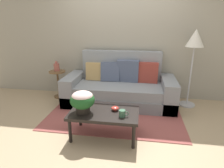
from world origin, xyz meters
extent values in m
plane|color=tan|center=(0.00, 0.00, 0.00)|extent=(14.00, 14.00, 0.00)
cube|color=gray|center=(0.00, 1.11, 1.44)|extent=(6.40, 0.12, 2.89)
cube|color=#994C47|center=(0.00, 0.19, 0.01)|extent=(2.43, 1.82, 0.01)
cube|color=slate|center=(0.02, 0.55, 0.12)|extent=(2.25, 0.93, 0.24)
cube|color=gray|center=(0.02, 0.52, 0.34)|extent=(1.70, 0.84, 0.19)
cube|color=gray|center=(0.02, 0.93, 0.64)|extent=(1.70, 0.17, 0.84)
cube|color=gray|center=(-0.97, 0.55, 0.29)|extent=(0.27, 0.93, 0.58)
cube|color=gray|center=(1.01, 0.55, 0.29)|extent=(0.27, 0.93, 0.58)
cube|color=#4C5670|center=(0.17, 0.77, 0.66)|extent=(0.47, 0.19, 0.46)
cube|color=#93382D|center=(0.59, 0.77, 0.64)|extent=(0.43, 0.18, 0.42)
cube|color=#4C5670|center=(-0.20, 0.77, 0.63)|extent=(0.41, 0.20, 0.41)
cube|color=tan|center=(-0.54, 0.78, 0.62)|extent=(0.38, 0.17, 0.39)
cylinder|color=black|center=(-0.51, -0.90, 0.18)|extent=(0.05, 0.05, 0.36)
cylinder|color=black|center=(0.39, -0.90, 0.18)|extent=(0.05, 0.05, 0.36)
cylinder|color=black|center=(-0.51, -0.44, 0.18)|extent=(0.05, 0.05, 0.36)
cylinder|color=black|center=(0.39, -0.44, 0.18)|extent=(0.05, 0.05, 0.36)
cube|color=black|center=(-0.06, -0.67, 0.38)|extent=(1.01, 0.57, 0.04)
cylinder|color=brown|center=(-1.39, 0.72, 0.01)|extent=(0.24, 0.24, 0.03)
cylinder|color=brown|center=(-1.39, 0.72, 0.30)|extent=(0.04, 0.04, 0.56)
cylinder|color=brown|center=(-1.39, 0.72, 0.60)|extent=(0.36, 0.36, 0.03)
cylinder|color=#B2B2B7|center=(1.43, 0.69, 0.01)|extent=(0.32, 0.32, 0.03)
cylinder|color=#B2B2B7|center=(1.43, 0.69, 0.62)|extent=(0.03, 0.03, 1.17)
cone|color=beige|center=(1.43, 0.69, 1.37)|extent=(0.34, 0.34, 0.32)
cylinder|color=black|center=(-0.36, -0.73, 0.46)|extent=(0.20, 0.20, 0.11)
ellipsoid|color=#1E5123|center=(-0.36, -0.73, 0.59)|extent=(0.35, 0.35, 0.25)
ellipsoid|color=beige|center=(-0.36, -0.73, 0.65)|extent=(0.30, 0.30, 0.14)
cylinder|color=#3D664C|center=(0.22, -0.77, 0.45)|extent=(0.09, 0.09, 0.10)
torus|color=#3D664C|center=(0.28, -0.77, 0.45)|extent=(0.07, 0.01, 0.07)
cylinder|color=#B2382D|center=(0.09, -0.60, 0.41)|extent=(0.05, 0.05, 0.02)
ellipsoid|color=#B2382D|center=(0.09, -0.60, 0.44)|extent=(0.11, 0.11, 0.05)
cylinder|color=#934C42|center=(-1.40, 0.74, 0.70)|extent=(0.12, 0.12, 0.16)
cylinder|color=#934C42|center=(-1.40, 0.74, 0.80)|extent=(0.06, 0.06, 0.05)
camera|label=1|loc=(0.44, -3.13, 1.66)|focal=30.48mm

